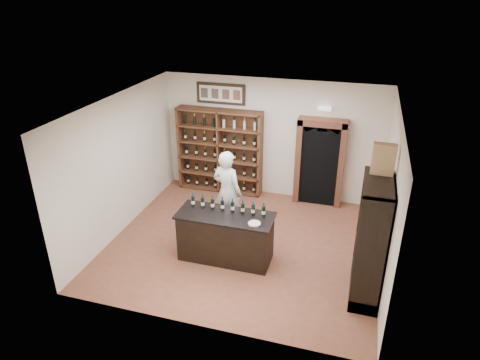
# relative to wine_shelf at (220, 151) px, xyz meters

# --- Properties ---
(floor) EXTENTS (5.50, 5.50, 0.00)m
(floor) POSITION_rel_wine_shelf_xyz_m (1.30, -2.33, -1.10)
(floor) COLOR brown
(floor) RESTS_ON ground
(ceiling) EXTENTS (5.50, 5.50, 0.00)m
(ceiling) POSITION_rel_wine_shelf_xyz_m (1.30, -2.33, 1.90)
(ceiling) COLOR white
(ceiling) RESTS_ON wall_back
(wall_back) EXTENTS (5.50, 0.04, 3.00)m
(wall_back) POSITION_rel_wine_shelf_xyz_m (1.30, 0.17, 0.40)
(wall_back) COLOR beige
(wall_back) RESTS_ON ground
(wall_left) EXTENTS (0.04, 5.00, 3.00)m
(wall_left) POSITION_rel_wine_shelf_xyz_m (-1.45, -2.33, 0.40)
(wall_left) COLOR beige
(wall_left) RESTS_ON ground
(wall_right) EXTENTS (0.04, 5.00, 3.00)m
(wall_right) POSITION_rel_wine_shelf_xyz_m (4.05, -2.33, 0.40)
(wall_right) COLOR beige
(wall_right) RESTS_ON ground
(wine_shelf) EXTENTS (2.20, 0.38, 2.20)m
(wine_shelf) POSITION_rel_wine_shelf_xyz_m (0.00, 0.00, 0.00)
(wine_shelf) COLOR #56331D
(wine_shelf) RESTS_ON ground
(framed_picture) EXTENTS (1.25, 0.04, 0.52)m
(framed_picture) POSITION_rel_wine_shelf_xyz_m (0.00, 0.14, 1.45)
(framed_picture) COLOR black
(framed_picture) RESTS_ON wall_back
(arched_doorway) EXTENTS (1.17, 0.35, 2.17)m
(arched_doorway) POSITION_rel_wine_shelf_xyz_m (2.55, -0.00, 0.04)
(arched_doorway) COLOR black
(arched_doorway) RESTS_ON ground
(emergency_light) EXTENTS (0.30, 0.10, 0.10)m
(emergency_light) POSITION_rel_wine_shelf_xyz_m (2.55, 0.09, 1.30)
(emergency_light) COLOR white
(emergency_light) RESTS_ON wall_back
(tasting_counter) EXTENTS (1.88, 0.78, 1.00)m
(tasting_counter) POSITION_rel_wine_shelf_xyz_m (1.10, -2.93, -0.61)
(tasting_counter) COLOR black
(tasting_counter) RESTS_ON ground
(counter_bottle_0) EXTENTS (0.07, 0.07, 0.30)m
(counter_bottle_0) POSITION_rel_wine_shelf_xyz_m (0.38, -2.79, 0.01)
(counter_bottle_0) COLOR black
(counter_bottle_0) RESTS_ON tasting_counter
(counter_bottle_1) EXTENTS (0.07, 0.07, 0.30)m
(counter_bottle_1) POSITION_rel_wine_shelf_xyz_m (0.59, -2.79, 0.01)
(counter_bottle_1) COLOR black
(counter_bottle_1) RESTS_ON tasting_counter
(counter_bottle_2) EXTENTS (0.07, 0.07, 0.30)m
(counter_bottle_2) POSITION_rel_wine_shelf_xyz_m (0.79, -2.79, 0.01)
(counter_bottle_2) COLOR black
(counter_bottle_2) RESTS_ON tasting_counter
(counter_bottle_3) EXTENTS (0.07, 0.07, 0.30)m
(counter_bottle_3) POSITION_rel_wine_shelf_xyz_m (1.00, -2.79, 0.01)
(counter_bottle_3) COLOR black
(counter_bottle_3) RESTS_ON tasting_counter
(counter_bottle_4) EXTENTS (0.07, 0.07, 0.30)m
(counter_bottle_4) POSITION_rel_wine_shelf_xyz_m (1.20, -2.79, 0.01)
(counter_bottle_4) COLOR black
(counter_bottle_4) RESTS_ON tasting_counter
(counter_bottle_5) EXTENTS (0.07, 0.07, 0.30)m
(counter_bottle_5) POSITION_rel_wine_shelf_xyz_m (1.41, -2.79, 0.01)
(counter_bottle_5) COLOR black
(counter_bottle_5) RESTS_ON tasting_counter
(counter_bottle_6) EXTENTS (0.07, 0.07, 0.30)m
(counter_bottle_6) POSITION_rel_wine_shelf_xyz_m (1.61, -2.79, 0.01)
(counter_bottle_6) COLOR black
(counter_bottle_6) RESTS_ON tasting_counter
(counter_bottle_7) EXTENTS (0.07, 0.07, 0.30)m
(counter_bottle_7) POSITION_rel_wine_shelf_xyz_m (1.82, -2.79, 0.01)
(counter_bottle_7) COLOR black
(counter_bottle_7) RESTS_ON tasting_counter
(side_cabinet) EXTENTS (0.48, 1.20, 2.20)m
(side_cabinet) POSITION_rel_wine_shelf_xyz_m (3.82, -3.23, -0.35)
(side_cabinet) COLOR black
(side_cabinet) RESTS_ON ground
(shopkeeper) EXTENTS (0.79, 0.62, 1.90)m
(shopkeeper) POSITION_rel_wine_shelf_xyz_m (0.81, -1.92, -0.15)
(shopkeeper) COLOR silver
(shopkeeper) RESTS_ON ground
(plate) EXTENTS (0.23, 0.23, 0.02)m
(plate) POSITION_rel_wine_shelf_xyz_m (1.72, -3.10, -0.09)
(plate) COLOR silver
(plate) RESTS_ON tasting_counter
(wine_crate) EXTENTS (0.38, 0.17, 0.53)m
(wine_crate) POSITION_rel_wine_shelf_xyz_m (3.81, -2.91, 1.36)
(wine_crate) COLOR tan
(wine_crate) RESTS_ON side_cabinet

